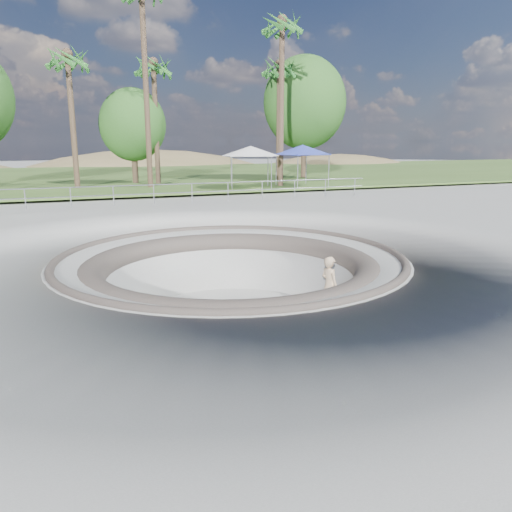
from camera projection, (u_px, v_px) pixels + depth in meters
name	position (u px, v px, depth m)	size (l,w,h in m)	color
ground	(231.00, 256.00, 14.75)	(180.00, 180.00, 0.00)	#ABAAA5
skate_bowl	(232.00, 315.00, 15.16)	(14.00, 14.00, 4.10)	#ABAAA5
grass_strip	(109.00, 176.00, 45.44)	(180.00, 36.00, 0.12)	#3D5A24
distant_hills	(123.00, 217.00, 69.39)	(103.20, 45.00, 28.60)	brown
safety_railing	(154.00, 194.00, 25.45)	(25.00, 0.06, 1.03)	gray
skateboard	(328.00, 316.00, 15.10)	(0.76, 0.38, 0.08)	#97593C
skater	(329.00, 287.00, 14.89)	(0.67, 0.44, 1.83)	tan
canopy_white	(251.00, 151.00, 33.21)	(5.17, 5.17, 2.75)	gray
canopy_blue	(303.00, 150.00, 34.60)	(5.51, 5.51, 2.82)	gray
palm_b	(68.00, 62.00, 31.58)	(2.60, 2.60, 9.35)	brown
palm_d	(154.00, 70.00, 35.28)	(2.60, 2.60, 9.39)	brown
palm_e	(282.00, 31.00, 32.79)	(2.60, 2.60, 11.72)	brown
palm_f	(279.00, 71.00, 38.42)	(2.60, 2.60, 9.75)	brown
bushy_tree_mid	(133.00, 125.00, 36.63)	(4.85, 4.41, 6.99)	brown
bushy_tree_right	(305.00, 103.00, 41.59)	(7.01, 6.38, 10.12)	brown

